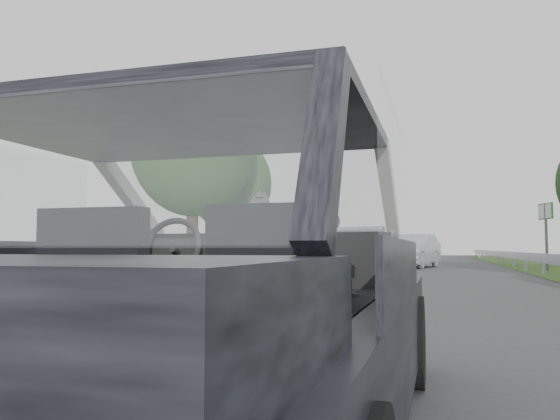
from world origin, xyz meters
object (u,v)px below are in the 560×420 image
Objects in this scene: highway_sign at (546,237)px; other_car at (413,251)px; subject_car at (215,288)px; cat at (302,219)px.

other_car is at bearing 139.65° from highway_sign.
highway_sign is (5.34, -2.16, 0.58)m from other_car.
highway_sign reaches higher than subject_car.
highway_sign is at bearing 76.57° from subject_car.
cat is at bearing -121.53° from highway_sign.
subject_car is 1.47× the size of highway_sign.
other_car is (-0.45, 23.09, -0.31)m from cat.
highway_sign is at bearing 84.34° from cat.
subject_car is at bearing -121.81° from highway_sign.
subject_car is 0.85× the size of other_car.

